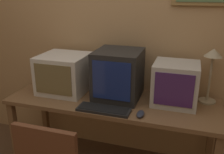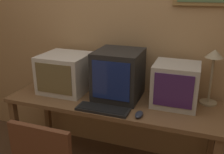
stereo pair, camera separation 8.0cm
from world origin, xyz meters
The scene contains 9 objects.
wall_back centered at (0.01, 1.16, 1.30)m, with size 8.00×0.08×2.60m.
desk centered at (0.00, 0.77, 0.65)m, with size 1.89×0.63×0.74m.
monitor_left centered at (-0.50, 0.84, 0.92)m, with size 0.44×0.43×0.36m.
monitor_center centered at (0.03, 0.86, 0.95)m, with size 0.40×0.42×0.44m.
monitor_right centered at (0.54, 0.88, 0.92)m, with size 0.37×0.36×0.36m.
keyboard_main centered at (0.00, 0.54, 0.75)m, with size 0.44×0.15×0.03m.
mouse_near_keyboard centered at (0.31, 0.55, 0.75)m, with size 0.06×0.12×0.03m.
desk_clock centered at (-0.80, 0.97, 0.80)m, with size 0.11×0.07×0.14m.
desk_lamp centered at (0.82, 0.99, 1.09)m, with size 0.15×0.15×0.48m.
Camera 2 is at (0.70, -1.17, 1.68)m, focal length 40.00 mm.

